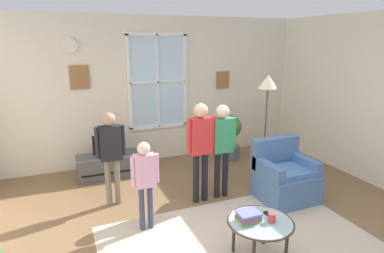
{
  "coord_description": "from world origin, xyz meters",
  "views": [
    {
      "loc": [
        -1.7,
        -3.06,
        2.29
      ],
      "look_at": [
        -0.04,
        0.98,
        1.13
      ],
      "focal_mm": 30.74,
      "sensor_mm": 36.0,
      "label": 1
    }
  ],
  "objects_px": {
    "tv_stand": "(110,165)",
    "cup": "(272,218)",
    "person_red_shirt": "(201,142)",
    "potted_plant_by_window": "(230,135)",
    "remote_near_cup": "(252,214)",
    "television": "(108,144)",
    "person_black_shirt": "(111,148)",
    "book_stack": "(248,217)",
    "remote_near_books": "(269,215)",
    "person_pink_shirt": "(145,176)",
    "armchair": "(284,178)",
    "floor_lamp": "(267,92)",
    "coffee_table": "(260,224)",
    "person_green_shirt": "(222,141)"
  },
  "relations": [
    {
      "from": "remote_near_books",
      "to": "potted_plant_by_window",
      "type": "xyz_separation_m",
      "value": [
        1.04,
        2.78,
        0.04
      ]
    },
    {
      "from": "remote_near_books",
      "to": "floor_lamp",
      "type": "bearing_deg",
      "value": 57.12
    },
    {
      "from": "potted_plant_by_window",
      "to": "remote_near_cup",
      "type": "bearing_deg",
      "value": -114.09
    },
    {
      "from": "remote_near_books",
      "to": "person_pink_shirt",
      "type": "relative_size",
      "value": 0.12
    },
    {
      "from": "book_stack",
      "to": "floor_lamp",
      "type": "bearing_deg",
      "value": 51.65
    },
    {
      "from": "remote_near_cup",
      "to": "person_red_shirt",
      "type": "distance_m",
      "value": 1.38
    },
    {
      "from": "person_red_shirt",
      "to": "book_stack",
      "type": "bearing_deg",
      "value": -92.63
    },
    {
      "from": "person_red_shirt",
      "to": "coffee_table",
      "type": "bearing_deg",
      "value": -87.78
    },
    {
      "from": "remote_near_books",
      "to": "person_red_shirt",
      "type": "distance_m",
      "value": 1.46
    },
    {
      "from": "television",
      "to": "remote_near_cup",
      "type": "height_order",
      "value": "television"
    },
    {
      "from": "person_black_shirt",
      "to": "person_green_shirt",
      "type": "bearing_deg",
      "value": -13.21
    },
    {
      "from": "cup",
      "to": "potted_plant_by_window",
      "type": "height_order",
      "value": "potted_plant_by_window"
    },
    {
      "from": "armchair",
      "to": "potted_plant_by_window",
      "type": "bearing_deg",
      "value": 87.56
    },
    {
      "from": "cup",
      "to": "person_pink_shirt",
      "type": "height_order",
      "value": "person_pink_shirt"
    },
    {
      "from": "tv_stand",
      "to": "armchair",
      "type": "bearing_deg",
      "value": -38.8
    },
    {
      "from": "floor_lamp",
      "to": "potted_plant_by_window",
      "type": "bearing_deg",
      "value": 96.41
    },
    {
      "from": "coffee_table",
      "to": "person_pink_shirt",
      "type": "height_order",
      "value": "person_pink_shirt"
    },
    {
      "from": "person_green_shirt",
      "to": "person_pink_shirt",
      "type": "height_order",
      "value": "person_green_shirt"
    },
    {
      "from": "tv_stand",
      "to": "cup",
      "type": "relative_size",
      "value": 11.07
    },
    {
      "from": "armchair",
      "to": "coffee_table",
      "type": "relative_size",
      "value": 1.23
    },
    {
      "from": "television",
      "to": "person_red_shirt",
      "type": "relative_size",
      "value": 0.36
    },
    {
      "from": "television",
      "to": "potted_plant_by_window",
      "type": "height_order",
      "value": "potted_plant_by_window"
    },
    {
      "from": "person_pink_shirt",
      "to": "person_red_shirt",
      "type": "xyz_separation_m",
      "value": [
        0.91,
        0.42,
        0.2
      ]
    },
    {
      "from": "cup",
      "to": "person_black_shirt",
      "type": "relative_size",
      "value": 0.07
    },
    {
      "from": "person_red_shirt",
      "to": "potted_plant_by_window",
      "type": "xyz_separation_m",
      "value": [
        1.25,
        1.41,
        -0.42
      ]
    },
    {
      "from": "coffee_table",
      "to": "book_stack",
      "type": "bearing_deg",
      "value": 157.3
    },
    {
      "from": "tv_stand",
      "to": "floor_lamp",
      "type": "bearing_deg",
      "value": -22.63
    },
    {
      "from": "television",
      "to": "armchair",
      "type": "distance_m",
      "value": 2.9
    },
    {
      "from": "armchair",
      "to": "person_pink_shirt",
      "type": "bearing_deg",
      "value": -178.94
    },
    {
      "from": "person_red_shirt",
      "to": "potted_plant_by_window",
      "type": "relative_size",
      "value": 1.65
    },
    {
      "from": "tv_stand",
      "to": "potted_plant_by_window",
      "type": "bearing_deg",
      "value": -0.53
    },
    {
      "from": "coffee_table",
      "to": "tv_stand",
      "type": "bearing_deg",
      "value": 111.61
    },
    {
      "from": "book_stack",
      "to": "person_pink_shirt",
      "type": "distance_m",
      "value": 1.31
    },
    {
      "from": "armchair",
      "to": "coffee_table",
      "type": "bearing_deg",
      "value": -136.58
    },
    {
      "from": "armchair",
      "to": "television",
      "type": "bearing_deg",
      "value": 141.24
    },
    {
      "from": "armchair",
      "to": "potted_plant_by_window",
      "type": "relative_size",
      "value": 0.99
    },
    {
      "from": "remote_near_cup",
      "to": "person_black_shirt",
      "type": "relative_size",
      "value": 0.1
    },
    {
      "from": "book_stack",
      "to": "floor_lamp",
      "type": "height_order",
      "value": "floor_lamp"
    },
    {
      "from": "tv_stand",
      "to": "person_black_shirt",
      "type": "xyz_separation_m",
      "value": [
        -0.11,
        -1.06,
        0.65
      ]
    },
    {
      "from": "person_red_shirt",
      "to": "remote_near_cup",
      "type": "bearing_deg",
      "value": -88.36
    },
    {
      "from": "book_stack",
      "to": "cup",
      "type": "bearing_deg",
      "value": -24.51
    },
    {
      "from": "television",
      "to": "coffee_table",
      "type": "relative_size",
      "value": 0.73
    },
    {
      "from": "television",
      "to": "floor_lamp",
      "type": "relative_size",
      "value": 0.3
    },
    {
      "from": "person_red_shirt",
      "to": "potted_plant_by_window",
      "type": "bearing_deg",
      "value": 48.42
    },
    {
      "from": "person_red_shirt",
      "to": "person_pink_shirt",
      "type": "bearing_deg",
      "value": -155.29
    },
    {
      "from": "coffee_table",
      "to": "remote_near_books",
      "type": "xyz_separation_m",
      "value": [
        0.15,
        0.06,
        0.04
      ]
    },
    {
      "from": "floor_lamp",
      "to": "remote_near_books",
      "type": "bearing_deg",
      "value": -122.88
    },
    {
      "from": "person_black_shirt",
      "to": "remote_near_cup",
      "type": "bearing_deg",
      "value": -53.81
    },
    {
      "from": "remote_near_books",
      "to": "person_black_shirt",
      "type": "bearing_deg",
      "value": 128.54
    },
    {
      "from": "book_stack",
      "to": "remote_near_books",
      "type": "bearing_deg",
      "value": 2.77
    }
  ]
}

